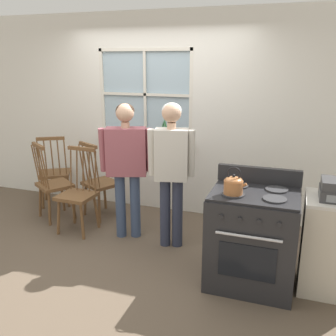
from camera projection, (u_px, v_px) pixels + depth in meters
ground_plane at (119, 252)px, 4.22m from camera, size 16.00×16.00×0.00m
wall_back at (162, 117)px, 5.11m from camera, size 6.40×0.16×2.70m
chair_by_window at (100, 184)px, 5.04m from camera, size 0.56×0.55×1.05m
chair_near_wall at (53, 185)px, 4.98m from camera, size 0.57×0.57×1.05m
chair_center_cluster at (78, 195)px, 4.62m from camera, size 0.43×0.42×1.05m
chair_near_stove at (55, 174)px, 5.48m from camera, size 0.56×0.56×1.05m
person_elderly_left at (126, 158)px, 4.32m from camera, size 0.61×0.35×1.61m
person_teen_center at (171, 162)px, 4.09m from camera, size 0.53×0.29×1.65m
stove at (252, 238)px, 3.51m from camera, size 0.80×0.68×1.08m
kettle at (234, 184)px, 3.29m from camera, size 0.21×0.17×0.25m
potted_plant at (164, 133)px, 5.07m from camera, size 0.14×0.14×0.32m
side_counter at (333, 245)px, 3.42m from camera, size 0.55×0.50×0.90m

